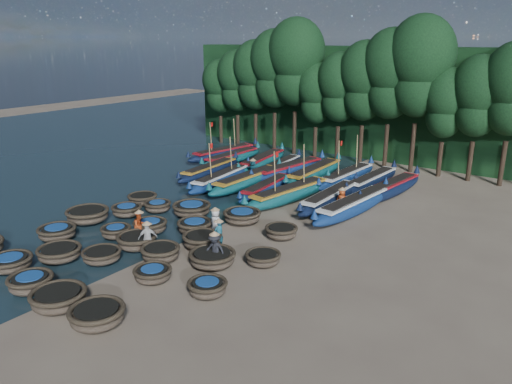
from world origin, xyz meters
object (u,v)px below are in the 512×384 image
Objects in this scene: coracle_21 at (158,206)px; coracle_22 at (192,209)px; long_boat_2 at (210,170)px; long_boat_6 at (290,193)px; coracle_2 at (31,282)px; coracle_3 at (58,298)px; coracle_9 at (207,287)px; coracle_24 at (281,231)px; fisherman_4 at (148,237)px; fisherman_1 at (219,232)px; fisherman_2 at (140,225)px; coracle_20 at (143,199)px; long_boat_12 at (281,165)px; long_boat_11 at (262,161)px; long_boat_16 at (372,180)px; long_boat_5 at (267,188)px; fisherman_3 at (215,249)px; long_boat_17 at (390,188)px; long_boat_9 at (224,153)px; long_boat_8 at (353,205)px; coracle_1 at (10,262)px; fisherman_5 at (253,169)px; coracle_17 at (195,226)px; coracle_14 at (212,258)px; fisherman_0 at (215,222)px; coracle_4 at (97,315)px; long_boat_14 at (314,173)px; coracle_18 at (202,240)px; coracle_7 at (102,255)px; coracle_11 at (116,231)px; long_boat_10 at (232,158)px; coracle_16 at (150,226)px; long_boat_13 at (289,170)px; long_boat_7 at (330,198)px; fisherman_6 at (342,200)px; coracle_5 at (57,232)px; coracle_19 at (263,258)px; long_boat_4 at (247,180)px; coracle_15 at (127,210)px; coracle_12 at (137,241)px; coracle_6 at (59,253)px; coracle_13 at (160,253)px.

coracle_22 is at bearing 18.10° from coracle_21.
long_boat_2 is 0.90× the size of long_boat_6.
coracle_3 is at bearing -2.17° from coracle_2.
coracle_24 reaches higher than coracle_9.
fisherman_4 reaches higher than coracle_21.
fisherman_2 reaches higher than fisherman_1.
coracle_20 is at bearing 150.43° from coracle_9.
long_boat_6 reaches higher than long_boat_12.
long_boat_11 is 10.02m from long_boat_16.
long_boat_5 is 3.91× the size of fisherman_3.
long_boat_9 is at bearing -179.74° from long_boat_17.
long_boat_8 reaches higher than coracle_21.
fisherman_5 is at bearing 90.36° from coracle_1.
coracle_17 is 0.80× the size of coracle_22.
coracle_1 is at bearing -140.99° from coracle_14.
long_boat_5 is 3.99× the size of fisherman_2.
fisherman_0 is 1.03× the size of fisherman_5.
coracle_4 is 23.89m from long_boat_16.
long_boat_8 is at bearing -7.32° from long_boat_5.
long_boat_12 is (-9.16, 19.49, 0.09)m from coracle_9.
coracle_18 is at bearing -85.10° from long_boat_14.
long_boat_9 reaches higher than coracle_7.
coracle_11 is 0.22× the size of long_boat_10.
coracle_16 is 0.27× the size of long_boat_12.
coracle_20 is at bearing -101.48° from long_boat_13.
coracle_16 is 10.11m from long_boat_6.
coracle_7 is 13.85m from long_boat_6.
long_boat_7 is 4.65× the size of fisherman_6.
coracle_14 is at bearing 126.98° from coracle_9.
coracle_2 reaches higher than coracle_5.
long_boat_9 reaches higher than coracle_16.
long_boat_4 is (-8.61, 10.01, 0.22)m from coracle_19.
long_boat_2 is (-2.02, 10.12, 0.13)m from coracle_15.
fisherman_1 is (1.01, -0.90, -0.03)m from fisherman_0.
coracle_2 is at bearing -59.80° from long_boat_9.
long_boat_6 is (1.27, 8.06, 0.16)m from coracle_17.
coracle_14 is at bearing -81.61° from fisherman_2.
long_boat_16 is at bearing 63.41° from coracle_5.
coracle_18 is at bearing -6.97° from coracle_15.
coracle_15 is 1.96m from coracle_21.
long_boat_10 reaches higher than long_boat_16.
coracle_22 is 9.54m from fisherman_6.
coracle_15 is 1.19× the size of fisherman_4.
coracle_17 reaches higher than coracle_5.
coracle_12 is at bearing -159.93° from coracle_19.
coracle_24 is (-1.16, 3.37, 0.04)m from coracle_19.
long_boat_6 is at bearing 73.84° from coracle_6.
coracle_13 reaches higher than coracle_11.
coracle_20 reaches higher than coracle_11.
coracle_21 is 0.72× the size of coracle_22.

